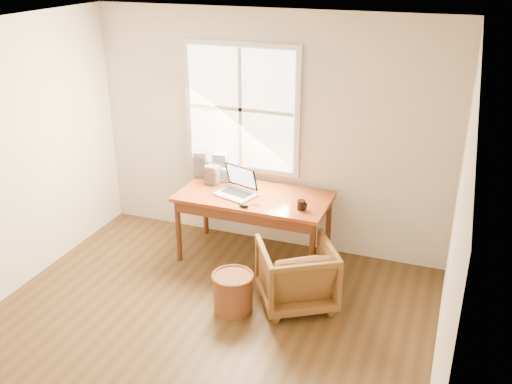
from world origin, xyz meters
TOP-DOWN VIEW (x-y plane):
  - room_shell at (-0.02, 0.16)m, footprint 4.04×4.54m
  - desk at (0.00, 1.80)m, footprint 1.60×0.80m
  - armchair at (0.68, 1.12)m, footprint 0.94×0.94m
  - wicker_stool at (0.16, 0.81)m, footprint 0.48×0.48m
  - laptop at (-0.18, 1.71)m, footprint 0.47×0.49m
  - mouse at (0.01, 1.48)m, footprint 0.12×0.08m
  - coffee_mug at (0.57, 1.63)m, footprint 0.11×0.11m
  - cd_stack_a at (-0.50, 2.09)m, footprint 0.17×0.15m
  - cd_stack_b at (-0.53, 1.93)m, footprint 0.15×0.14m
  - cd_stack_c at (-0.75, 2.07)m, footprint 0.16×0.14m
  - cd_stack_d at (-0.41, 2.06)m, footprint 0.17×0.16m

SIDE VIEW (x-z plane):
  - wicker_stool at x=0.16m, z-range 0.00..0.37m
  - armchair at x=0.68m, z-range 0.00..0.63m
  - desk at x=0.00m, z-range 0.71..0.75m
  - mouse at x=0.01m, z-range 0.75..0.79m
  - coffee_mug at x=0.57m, z-range 0.75..0.85m
  - cd_stack_d at x=-0.41m, z-range 0.75..0.92m
  - cd_stack_b at x=-0.53m, z-range 0.75..0.96m
  - laptop at x=-0.18m, z-range 0.75..1.03m
  - cd_stack_c at x=-0.75m, z-range 0.75..1.05m
  - cd_stack_a at x=-0.50m, z-range 0.75..1.06m
  - room_shell at x=-0.02m, z-range 0.00..2.64m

